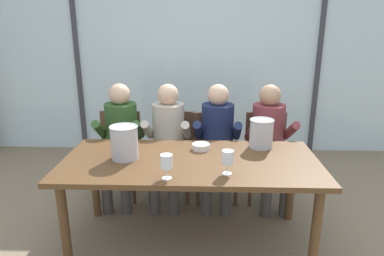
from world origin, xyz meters
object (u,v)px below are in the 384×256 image
person_navy_polo (217,137)px  ice_bucket_secondary (124,142)px  wine_glass_by_left_taster (228,158)px  wine_glass_near_bucket (167,162)px  chair_left_of_center (173,147)px  ice_bucket_primary (261,133)px  person_olive_shirt (120,136)px  chair_right_of_center (266,149)px  person_beige_jumper (168,136)px  person_maroon_top (269,137)px  chair_center (214,149)px  tasting_bowl (201,147)px  dining_table (190,168)px  chair_near_curtain (119,147)px

person_navy_polo → ice_bucket_secondary: bearing=-133.4°
wine_glass_by_left_taster → wine_glass_near_bucket: bearing=-167.8°
chair_left_of_center → wine_glass_near_bucket: (0.07, -1.24, 0.35)m
person_navy_polo → ice_bucket_primary: size_ratio=4.79×
person_olive_shirt → wine_glass_near_bucket: size_ratio=6.80×
chair_right_of_center → person_navy_polo: person_navy_polo is taller
person_beige_jumper → wine_glass_by_left_taster: person_beige_jumper is taller
chair_right_of_center → person_maroon_top: 0.22m
ice_bucket_secondary → chair_center: bearing=49.5°
person_olive_shirt → ice_bucket_secondary: (0.21, -0.73, 0.19)m
chair_center → ice_bucket_primary: bearing=-61.1°
chair_center → person_olive_shirt: size_ratio=0.73×
tasting_bowl → dining_table: bearing=-109.5°
chair_near_curtain → chair_right_of_center: size_ratio=1.00×
chair_center → ice_bucket_secondary: (-0.73, -0.85, 0.36)m
chair_near_curtain → person_beige_jumper: (0.53, -0.13, 0.17)m
ice_bucket_primary → person_navy_polo: bearing=129.3°
dining_table → person_maroon_top: person_maroon_top is taller
chair_right_of_center → chair_near_curtain: bearing=179.4°
chair_center → tasting_bowl: size_ratio=5.77×
ice_bucket_primary → tasting_bowl: ice_bucket_primary is taller
chair_near_curtain → wine_glass_near_bucket: wine_glass_near_bucket is taller
person_olive_shirt → ice_bucket_secondary: size_ratio=4.45×
ice_bucket_secondary → wine_glass_near_bucket: 0.51m
person_olive_shirt → ice_bucket_secondary: 0.78m
ice_bucket_primary → ice_bucket_secondary: (-1.11, -0.30, 0.01)m
chair_center → person_maroon_top: bearing=-18.2°
dining_table → chair_center: (0.21, 0.86, -0.15)m
ice_bucket_secondary → person_olive_shirt: bearing=106.3°
chair_near_curtain → person_navy_polo: bearing=-7.7°
chair_left_of_center → person_maroon_top: 0.99m
chair_center → chair_right_of_center: same height
chair_near_curtain → ice_bucket_secondary: ice_bucket_secondary is taller
person_maroon_top → wine_glass_near_bucket: size_ratio=6.80×
dining_table → chair_near_curtain: 1.18m
dining_table → person_maroon_top: size_ratio=1.69×
person_beige_jumper → person_navy_polo: bearing=1.7°
chair_left_of_center → wine_glass_near_bucket: wine_glass_near_bucket is taller
chair_left_of_center → wine_glass_near_bucket: size_ratio=4.96×
person_navy_polo → ice_bucket_secondary: (-0.75, -0.73, 0.19)m
person_beige_jumper → person_maroon_top: size_ratio=1.00×
chair_left_of_center → person_maroon_top: bearing=-3.6°
person_maroon_top → ice_bucket_secondary: person_maroon_top is taller
chair_left_of_center → wine_glass_near_bucket: 1.29m
dining_table → ice_bucket_secondary: ice_bucket_secondary is taller
chair_right_of_center → ice_bucket_primary: size_ratio=3.50×
chair_right_of_center → ice_bucket_secondary: ice_bucket_secondary is taller
ice_bucket_secondary → wine_glass_by_left_taster: bearing=-18.6°
wine_glass_near_bucket → person_olive_shirt: bearing=118.1°
dining_table → ice_bucket_secondary: (-0.52, 0.01, 0.21)m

